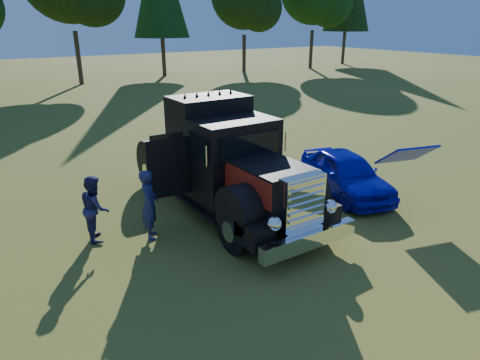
% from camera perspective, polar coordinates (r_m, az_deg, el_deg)
% --- Properties ---
extents(ground, '(120.00, 120.00, 0.00)m').
position_cam_1_polar(ground, '(9.58, 1.12, -10.21)').
color(ground, '#395418').
rests_on(ground, ground).
extents(diamond_t_truck, '(3.38, 7.16, 3.00)m').
position_cam_1_polar(diamond_t_truck, '(11.37, -1.87, 1.95)').
color(diamond_t_truck, black).
rests_on(diamond_t_truck, ground).
extents(hotrod_coupe, '(2.46, 4.26, 1.89)m').
position_cam_1_polar(hotrod_coupe, '(13.08, 13.98, 0.93)').
color(hotrod_coupe, '#081BBA').
rests_on(hotrod_coupe, ground).
extents(spectator_near, '(0.62, 0.73, 1.69)m').
position_cam_1_polar(spectator_near, '(10.25, -11.96, -3.22)').
color(spectator_near, '#1C2A41').
rests_on(spectator_near, ground).
extents(spectator_far, '(0.76, 0.88, 1.58)m').
position_cam_1_polar(spectator_far, '(10.56, -18.73, -3.54)').
color(spectator_far, '#1F2F48').
rests_on(spectator_far, ground).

